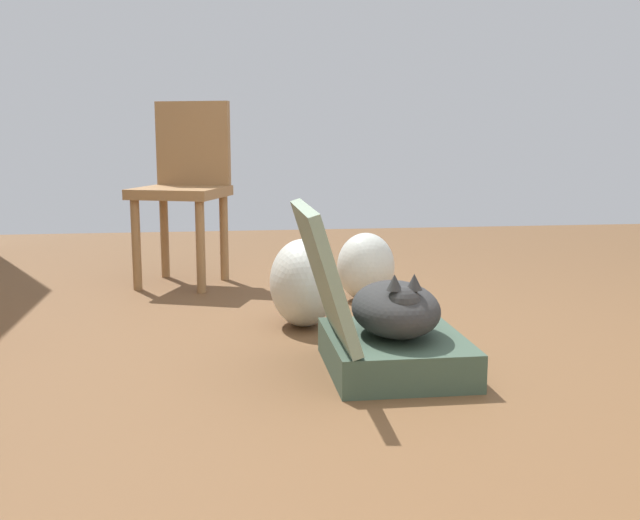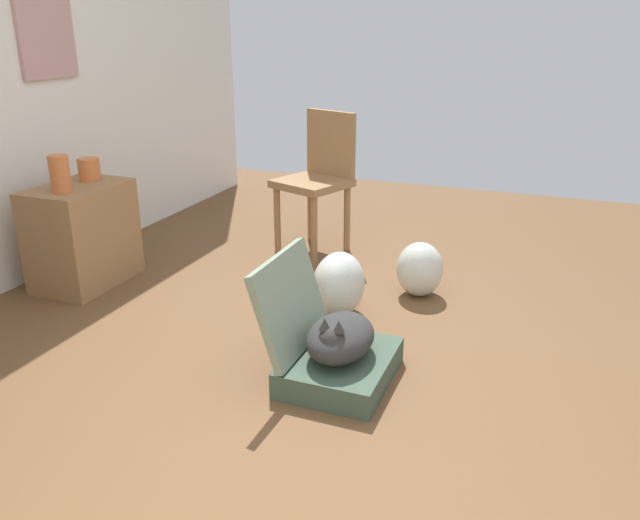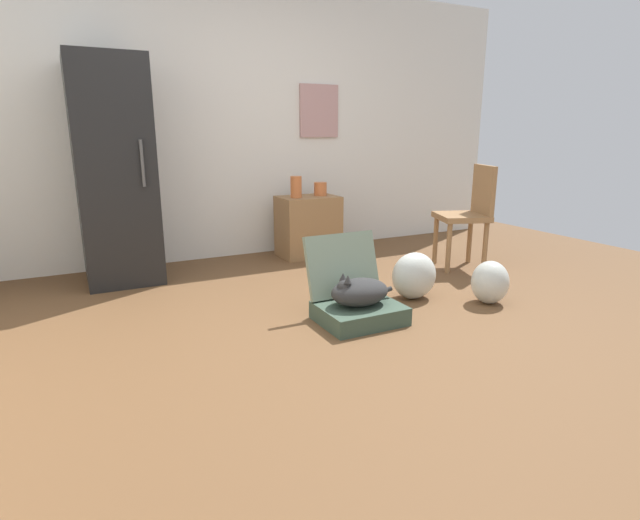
{
  "view_description": "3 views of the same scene",
  "coord_description": "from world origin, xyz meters",
  "px_view_note": "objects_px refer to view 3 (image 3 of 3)",
  "views": [
    {
      "loc": [
        -2.1,
        0.61,
        0.76
      ],
      "look_at": [
        0.49,
        0.26,
        0.32
      ],
      "focal_mm": 41.86,
      "sensor_mm": 36.0,
      "label": 1
    },
    {
      "loc": [
        -2.1,
        -0.75,
        1.47
      ],
      "look_at": [
        0.36,
        0.22,
        0.48
      ],
      "focal_mm": 35.49,
      "sensor_mm": 36.0,
      "label": 2
    },
    {
      "loc": [
        -1.44,
        -2.58,
        1.21
      ],
      "look_at": [
        0.11,
        0.48,
        0.33
      ],
      "focal_mm": 28.02,
      "sensor_mm": 36.0,
      "label": 3
    }
  ],
  "objects_px": {
    "cat": "(359,292)",
    "vase_tall": "(296,187)",
    "suitcase_base": "(359,313)",
    "plastic_bag_white": "(414,276)",
    "side_table": "(308,226)",
    "chair": "(469,212)",
    "vase_short": "(320,189)",
    "plastic_bag_clear": "(490,282)",
    "refrigerator": "(115,173)"
  },
  "relations": [
    {
      "from": "cat",
      "to": "vase_tall",
      "type": "distance_m",
      "value": 1.86
    },
    {
      "from": "suitcase_base",
      "to": "plastic_bag_white",
      "type": "bearing_deg",
      "value": 20.58
    },
    {
      "from": "side_table",
      "to": "chair",
      "type": "xyz_separation_m",
      "value": [
        1.09,
        -1.07,
        0.21
      ]
    },
    {
      "from": "side_table",
      "to": "vase_short",
      "type": "xyz_separation_m",
      "value": [
        0.14,
        0.02,
        0.36
      ]
    },
    {
      "from": "side_table",
      "to": "chair",
      "type": "height_order",
      "value": "chair"
    },
    {
      "from": "plastic_bag_clear",
      "to": "vase_short",
      "type": "height_order",
      "value": "vase_short"
    },
    {
      "from": "plastic_bag_clear",
      "to": "vase_short",
      "type": "distance_m",
      "value": 2.02
    },
    {
      "from": "cat",
      "to": "refrigerator",
      "type": "xyz_separation_m",
      "value": [
        -1.26,
        1.74,
        0.68
      ]
    },
    {
      "from": "vase_tall",
      "to": "vase_short",
      "type": "height_order",
      "value": "vase_tall"
    },
    {
      "from": "plastic_bag_clear",
      "to": "refrigerator",
      "type": "relative_size",
      "value": 0.18
    },
    {
      "from": "plastic_bag_white",
      "to": "side_table",
      "type": "xyz_separation_m",
      "value": [
        -0.12,
        1.56,
        0.12
      ]
    },
    {
      "from": "plastic_bag_white",
      "to": "chair",
      "type": "xyz_separation_m",
      "value": [
        0.97,
        0.5,
        0.34
      ]
    },
    {
      "from": "refrigerator",
      "to": "vase_tall",
      "type": "relative_size",
      "value": 8.73
    },
    {
      "from": "refrigerator",
      "to": "plastic_bag_clear",
      "type": "bearing_deg",
      "value": -38.84
    },
    {
      "from": "plastic_bag_clear",
      "to": "vase_tall",
      "type": "relative_size",
      "value": 1.54
    },
    {
      "from": "suitcase_base",
      "to": "chair",
      "type": "relative_size",
      "value": 0.57
    },
    {
      "from": "cat",
      "to": "plastic_bag_clear",
      "type": "xyz_separation_m",
      "value": [
        1.04,
        -0.11,
        -0.05
      ]
    },
    {
      "from": "vase_tall",
      "to": "plastic_bag_clear",
      "type": "bearing_deg",
      "value": -69.65
    },
    {
      "from": "vase_tall",
      "to": "chair",
      "type": "relative_size",
      "value": 0.22
    },
    {
      "from": "vase_short",
      "to": "chair",
      "type": "bearing_deg",
      "value": -48.79
    },
    {
      "from": "plastic_bag_white",
      "to": "vase_tall",
      "type": "height_order",
      "value": "vase_tall"
    },
    {
      "from": "vase_tall",
      "to": "chair",
      "type": "xyz_separation_m",
      "value": [
        1.24,
        -1.03,
        -0.19
      ]
    },
    {
      "from": "cat",
      "to": "vase_tall",
      "type": "bearing_deg",
      "value": 78.63
    },
    {
      "from": "side_table",
      "to": "refrigerator",
      "type": "bearing_deg",
      "value": -178.36
    },
    {
      "from": "vase_tall",
      "to": "chair",
      "type": "height_order",
      "value": "chair"
    },
    {
      "from": "suitcase_base",
      "to": "vase_short",
      "type": "bearing_deg",
      "value": 70.67
    },
    {
      "from": "plastic_bag_white",
      "to": "plastic_bag_clear",
      "type": "bearing_deg",
      "value": -38.54
    },
    {
      "from": "cat",
      "to": "chair",
      "type": "distance_m",
      "value": 1.78
    },
    {
      "from": "plastic_bag_clear",
      "to": "vase_short",
      "type": "xyz_separation_m",
      "value": [
        -0.4,
        1.92,
        0.51
      ]
    },
    {
      "from": "vase_short",
      "to": "vase_tall",
      "type": "bearing_deg",
      "value": -169.56
    },
    {
      "from": "plastic_bag_clear",
      "to": "vase_tall",
      "type": "distance_m",
      "value": 2.06
    },
    {
      "from": "chair",
      "to": "suitcase_base",
      "type": "bearing_deg",
      "value": -45.31
    },
    {
      "from": "suitcase_base",
      "to": "vase_short",
      "type": "xyz_separation_m",
      "value": [
        0.64,
        1.81,
        0.6
      ]
    },
    {
      "from": "refrigerator",
      "to": "vase_short",
      "type": "bearing_deg",
      "value": 2.01
    },
    {
      "from": "vase_tall",
      "to": "plastic_bag_white",
      "type": "bearing_deg",
      "value": -80.07
    },
    {
      "from": "suitcase_base",
      "to": "chair",
      "type": "xyz_separation_m",
      "value": [
        1.58,
        0.73,
        0.45
      ]
    },
    {
      "from": "vase_tall",
      "to": "refrigerator",
      "type": "bearing_deg",
      "value": -179.53
    },
    {
      "from": "cat",
      "to": "vase_short",
      "type": "distance_m",
      "value": 1.97
    },
    {
      "from": "side_table",
      "to": "chair",
      "type": "distance_m",
      "value": 1.54
    },
    {
      "from": "refrigerator",
      "to": "suitcase_base",
      "type": "bearing_deg",
      "value": -54.11
    },
    {
      "from": "side_table",
      "to": "cat",
      "type": "bearing_deg",
      "value": -105.5
    },
    {
      "from": "suitcase_base",
      "to": "refrigerator",
      "type": "height_order",
      "value": "refrigerator"
    },
    {
      "from": "plastic_bag_white",
      "to": "refrigerator",
      "type": "distance_m",
      "value": 2.51
    },
    {
      "from": "plastic_bag_clear",
      "to": "side_table",
      "type": "xyz_separation_m",
      "value": [
        -0.55,
        1.9,
        0.14
      ]
    },
    {
      "from": "plastic_bag_white",
      "to": "vase_short",
      "type": "relative_size",
      "value": 2.72
    },
    {
      "from": "plastic_bag_clear",
      "to": "chair",
      "type": "height_order",
      "value": "chair"
    },
    {
      "from": "refrigerator",
      "to": "vase_tall",
      "type": "xyz_separation_m",
      "value": [
        1.61,
        0.01,
        -0.19
      ]
    },
    {
      "from": "suitcase_base",
      "to": "plastic_bag_white",
      "type": "distance_m",
      "value": 0.67
    },
    {
      "from": "cat",
      "to": "plastic_bag_clear",
      "type": "bearing_deg",
      "value": -5.9
    },
    {
      "from": "vase_short",
      "to": "plastic_bag_clear",
      "type": "bearing_deg",
      "value": -78.14
    }
  ]
}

